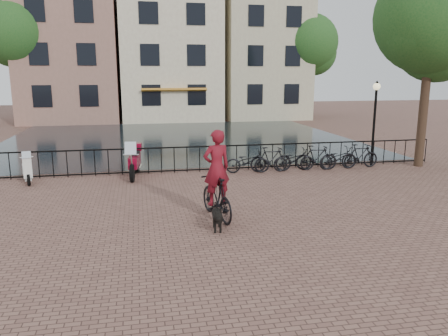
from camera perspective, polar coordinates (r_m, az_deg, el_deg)
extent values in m
plane|color=brown|center=(9.85, 3.43, -10.50)|extent=(100.00, 100.00, 0.00)
plane|color=black|center=(26.46, -6.00, 3.88)|extent=(20.00, 20.00, 0.00)
cube|color=black|center=(17.17, -3.22, 2.80)|extent=(20.00, 0.05, 0.05)
cube|color=black|center=(17.35, -3.19, -0.20)|extent=(20.00, 0.05, 0.05)
cube|color=#8A6050|center=(39.19, -19.37, 14.75)|extent=(7.50, 9.00, 12.00)
cube|color=beige|center=(38.93, -7.20, 14.61)|extent=(8.00, 9.00, 11.00)
cube|color=#C57D22|center=(34.22, -6.50, 10.11)|extent=(5.00, 0.60, 0.15)
cube|color=tan|center=(40.34, 4.62, 15.64)|extent=(7.00, 9.00, 12.50)
cylinder|color=black|center=(36.83, -25.17, 10.05)|extent=(0.36, 0.36, 6.30)
sphere|color=#194C1C|center=(36.94, -25.69, 15.62)|extent=(5.04, 5.04, 5.04)
cylinder|color=black|center=(19.81, 24.72, 8.21)|extent=(0.36, 0.36, 5.60)
sphere|color=#194C1C|center=(19.91, 25.57, 17.41)|extent=(4.48, 4.48, 4.48)
cylinder|color=black|center=(38.55, 10.87, 10.76)|extent=(0.36, 0.36, 5.95)
sphere|color=#194C1C|center=(38.63, 11.08, 15.80)|extent=(4.76, 4.76, 4.76)
cylinder|color=black|center=(19.08, 18.97, 4.92)|extent=(0.10, 0.10, 3.20)
sphere|color=beige|center=(18.96, 19.32, 10.02)|extent=(0.30, 0.30, 0.30)
imported|color=black|center=(11.61, -0.97, -3.71)|extent=(1.01, 2.12, 1.23)
imported|color=maroon|center=(11.38, -0.99, 1.04)|extent=(0.98, 0.75, 2.41)
imported|color=black|center=(17.03, 3.09, 0.85)|extent=(1.77, 0.77, 0.90)
imported|color=black|center=(17.28, 6.15, 1.12)|extent=(1.67, 0.51, 1.00)
imported|color=black|center=(17.59, 9.10, 1.07)|extent=(1.74, 0.67, 0.90)
imported|color=black|center=(17.93, 11.96, 1.33)|extent=(1.72, 0.72, 1.00)
imported|color=black|center=(18.33, 14.69, 1.27)|extent=(1.78, 0.81, 0.90)
imported|color=black|center=(18.75, 17.32, 1.51)|extent=(1.70, 0.60, 1.00)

